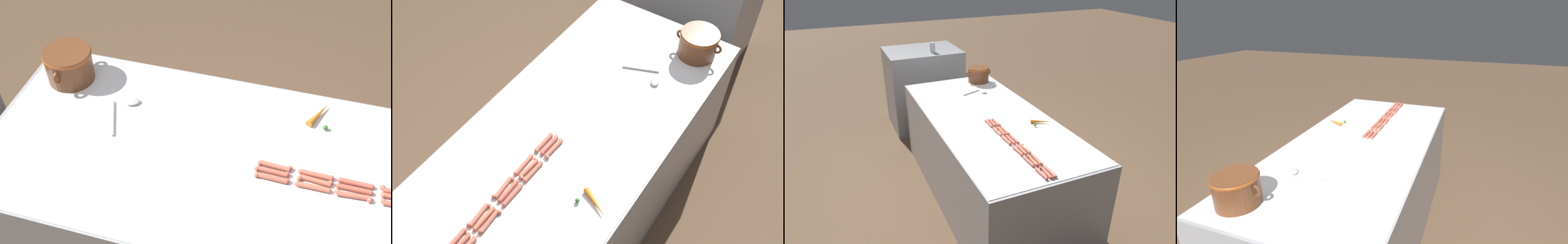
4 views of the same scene
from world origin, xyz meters
The scene contains 13 objects.
griddle_counter centered at (0.00, 0.00, 0.42)m, with size 1.01×2.24×0.84m.
hot_dog_3 centered at (-0.06, -0.49, 0.85)m, with size 0.03×0.15×0.02m.
hot_dog_4 centered at (-0.07, -0.33, 0.85)m, with size 0.02×0.15×0.02m.
hot_dog_5 centered at (-0.06, -0.16, 0.85)m, with size 0.03×0.15×0.02m.
hot_dog_9 centered at (-0.03, -0.49, 0.85)m, with size 0.02×0.15×0.02m.
hot_dog_10 centered at (-0.03, -0.33, 0.85)m, with size 0.03×0.15×0.02m.
hot_dog_11 centered at (-0.03, -0.16, 0.85)m, with size 0.03×0.15×0.02m.
hot_dog_15 centered at (0.00, -0.50, 0.85)m, with size 0.02×0.15×0.02m.
hot_dog_16 centered at (0.00, -0.34, 0.85)m, with size 0.02×0.15×0.02m.
hot_dog_17 centered at (0.00, -0.16, 0.85)m, with size 0.03×0.15×0.02m.
bean_pot centered at (0.30, 0.91, 0.94)m, with size 0.30×0.24×0.17m.
serving_spoon centered at (0.16, 0.57, 0.85)m, with size 0.26×0.14×0.02m.
carrot centered at (0.35, -0.31, 0.86)m, with size 0.17×0.10×0.03m.
Camera 1 is at (-1.28, -0.18, 2.42)m, focal length 43.41 mm.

